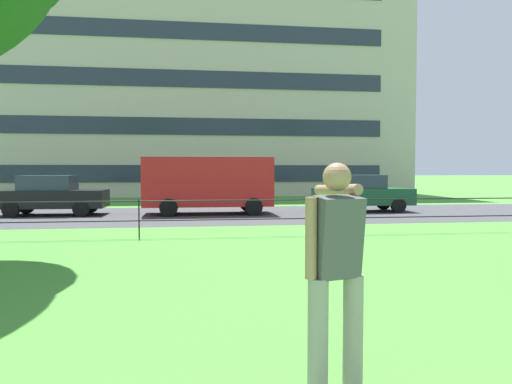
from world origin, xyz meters
The scene contains 7 objects.
street_strip centered at (0.00, 19.49, 0.00)m, with size 80.00×7.77×0.01m, color #424247.
park_fence centered at (0.00, 13.26, 0.68)m, with size 39.29×0.04×1.00m.
person_thrower centered at (-0.36, 4.44, 0.98)m, with size 0.50×0.85×1.80m.
car_black_center centered at (-6.83, 20.08, 0.78)m, with size 4.02×1.84×1.54m.
panel_van_far_right centered at (-0.81, 19.78, 1.27)m, with size 5.01×2.12×2.24m.
car_dark_green_far_left centered at (5.61, 20.06, 0.78)m, with size 4.04×1.88×1.54m.
apartment_building_background centered at (-2.29, 37.28, 9.33)m, with size 32.54×10.83×18.66m.
Camera 1 is at (-1.47, 0.90, 1.74)m, focal length 33.37 mm.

